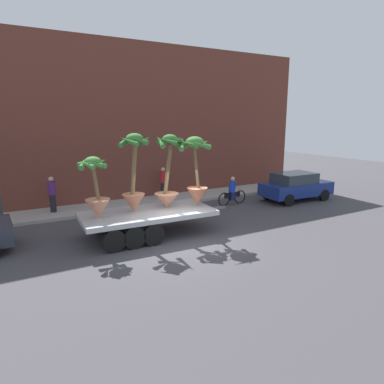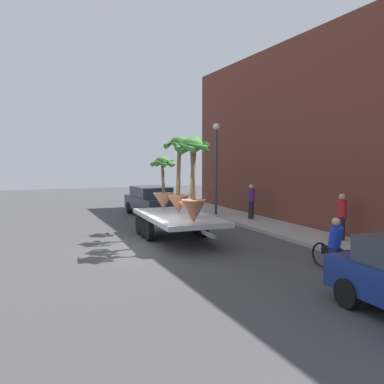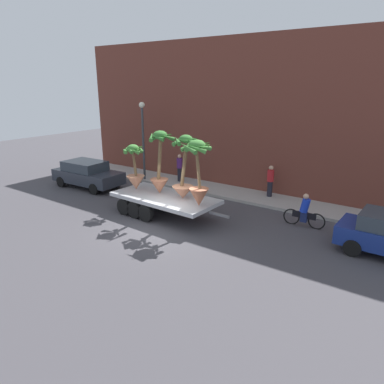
# 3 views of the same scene
# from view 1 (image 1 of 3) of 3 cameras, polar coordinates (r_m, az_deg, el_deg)

# --- Properties ---
(ground_plane) EXTENTS (60.00, 60.00, 0.00)m
(ground_plane) POSITION_cam_1_polar(r_m,az_deg,el_deg) (12.89, -1.77, -8.28)
(ground_plane) COLOR #423F44
(sidewalk) EXTENTS (24.00, 2.20, 0.15)m
(sidewalk) POSITION_cam_1_polar(r_m,az_deg,el_deg) (18.27, -10.60, -2.08)
(sidewalk) COLOR #A39E99
(sidewalk) RESTS_ON ground
(building_facade) EXTENTS (24.00, 1.20, 8.58)m
(building_facade) POSITION_cam_1_polar(r_m,az_deg,el_deg) (19.35, -12.74, 11.23)
(building_facade) COLOR brown
(building_facade) RESTS_ON ground
(flatbed_trailer) EXTENTS (6.15, 2.56, 0.98)m
(flatbed_trailer) POSITION_cam_1_polar(r_m,az_deg,el_deg) (13.32, -8.40, -4.31)
(flatbed_trailer) COLOR #B7BABF
(flatbed_trailer) RESTS_ON ground
(potted_palm_rear) EXTENTS (1.29, 1.27, 2.94)m
(potted_palm_rear) POSITION_cam_1_polar(r_m,az_deg,el_deg) (13.64, -4.10, 2.21)
(potted_palm_rear) COLOR tan
(potted_palm_rear) RESTS_ON flatbed_trailer
(potted_palm_middle) EXTENTS (1.43, 1.44, 2.86)m
(potted_palm_middle) POSITION_cam_1_polar(r_m,az_deg,el_deg) (13.70, 0.67, 3.30)
(potted_palm_middle) COLOR #B26647
(potted_palm_middle) RESTS_ON flatbed_trailer
(potted_palm_front) EXTENTS (1.19, 1.26, 3.02)m
(potted_palm_front) POSITION_cam_1_polar(r_m,az_deg,el_deg) (13.09, -9.72, 2.25)
(potted_palm_front) COLOR #C17251
(potted_palm_front) RESTS_ON flatbed_trailer
(potted_palm_extra) EXTENTS (1.11, 1.08, 2.25)m
(potted_palm_extra) POSITION_cam_1_polar(r_m,az_deg,el_deg) (12.61, -15.81, -0.06)
(potted_palm_extra) COLOR tan
(potted_palm_extra) RESTS_ON flatbed_trailer
(cyclist) EXTENTS (1.84, 0.36, 1.54)m
(cyclist) POSITION_cam_1_polar(r_m,az_deg,el_deg) (18.30, 6.80, -0.03)
(cyclist) COLOR black
(cyclist) RESTS_ON ground
(parked_car) EXTENTS (4.13, 1.94, 1.58)m
(parked_car) POSITION_cam_1_polar(r_m,az_deg,el_deg) (19.94, 17.04, 0.99)
(parked_car) COLOR navy
(parked_car) RESTS_ON ground
(pedestrian_near_gate) EXTENTS (0.36, 0.36, 1.71)m
(pedestrian_near_gate) POSITION_cam_1_polar(r_m,az_deg,el_deg) (19.20, -4.90, 1.73)
(pedestrian_near_gate) COLOR black
(pedestrian_near_gate) RESTS_ON sidewalk
(pedestrian_far_left) EXTENTS (0.36, 0.36, 1.71)m
(pedestrian_far_left) POSITION_cam_1_polar(r_m,az_deg,el_deg) (17.37, -22.48, -0.27)
(pedestrian_far_left) COLOR black
(pedestrian_far_left) RESTS_ON sidewalk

